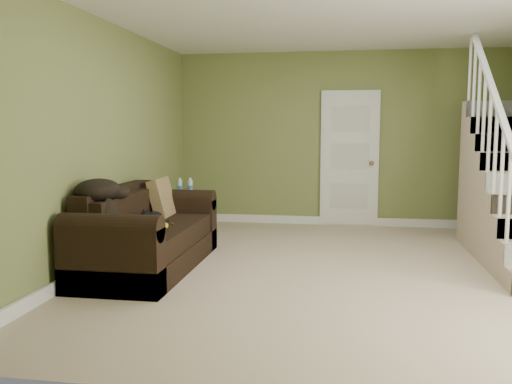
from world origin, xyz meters
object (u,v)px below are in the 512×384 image
(sofa, at_px, (145,238))
(cat, at_px, (153,219))
(banana, at_px, (166,226))
(side_table, at_px, (187,213))

(sofa, bearing_deg, cat, -29.91)
(banana, bearing_deg, side_table, 83.13)
(sofa, xyz_separation_m, side_table, (-0.13, 1.91, -0.04))
(sofa, xyz_separation_m, banana, (0.28, -0.15, 0.16))
(cat, bearing_deg, side_table, 108.57)
(side_table, height_order, banana, side_table)
(sofa, distance_m, cat, 0.25)
(sofa, distance_m, side_table, 1.92)
(sofa, relative_size, banana, 11.41)
(cat, bearing_deg, banana, -16.66)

